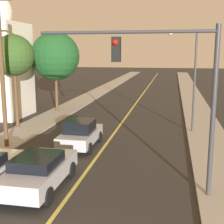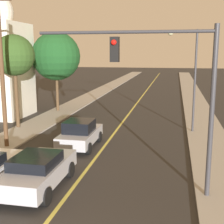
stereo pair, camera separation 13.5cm
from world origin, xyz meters
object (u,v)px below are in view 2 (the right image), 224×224
(tree_left_far, at_px, (56,56))
(car_near_lane_second, at_px, (80,134))
(streetlamp_right, at_px, (188,66))
(utility_pole_left, at_px, (2,67))
(traffic_signal_mast, at_px, (168,79))
(tree_left_near, at_px, (14,56))
(car_near_lane_front, at_px, (38,171))

(tree_left_far, bearing_deg, car_near_lane_second, -62.30)
(streetlamp_right, bearing_deg, utility_pole_left, -151.17)
(streetlamp_right, xyz_separation_m, utility_pole_left, (-10.03, -5.52, 0.10))
(traffic_signal_mast, height_order, streetlamp_right, streetlamp_right)
(tree_left_near, bearing_deg, streetlamp_right, 5.93)
(utility_pole_left, xyz_separation_m, tree_left_near, (-1.58, 4.32, 0.56))
(car_near_lane_front, height_order, streetlamp_right, streetlamp_right)
(tree_left_near, bearing_deg, car_near_lane_front, -57.88)
(streetlamp_right, distance_m, tree_left_far, 12.33)
(car_near_lane_second, bearing_deg, traffic_signal_mast, -46.28)
(traffic_signal_mast, distance_m, streetlamp_right, 9.73)
(car_near_lane_second, xyz_separation_m, streetlamp_right, (5.99, 4.52, 3.66))
(traffic_signal_mast, relative_size, streetlamp_right, 0.97)
(streetlamp_right, bearing_deg, car_near_lane_front, -120.55)
(car_near_lane_front, distance_m, car_near_lane_second, 5.63)
(streetlamp_right, bearing_deg, traffic_signal_mast, -96.31)
(utility_pole_left, bearing_deg, tree_left_far, 95.84)
(traffic_signal_mast, height_order, tree_left_far, tree_left_far)
(utility_pole_left, distance_m, tree_left_far, 10.86)
(utility_pole_left, relative_size, tree_left_near, 1.33)
(traffic_signal_mast, bearing_deg, tree_left_far, 123.96)
(car_near_lane_second, xyz_separation_m, traffic_signal_mast, (4.92, -5.15, 3.65))
(streetlamp_right, relative_size, tree_left_far, 0.95)
(car_near_lane_second, bearing_deg, utility_pole_left, -166.09)
(streetlamp_right, relative_size, tree_left_near, 1.04)
(utility_pole_left, bearing_deg, traffic_signal_mast, -24.84)
(traffic_signal_mast, xyz_separation_m, tree_left_near, (-10.54, 8.47, 0.67))
(car_near_lane_front, bearing_deg, car_near_lane_second, 90.00)
(car_near_lane_front, relative_size, utility_pole_left, 0.49)
(traffic_signal_mast, height_order, utility_pole_left, utility_pole_left)
(traffic_signal_mast, xyz_separation_m, tree_left_far, (-10.07, 14.94, 0.54))
(car_near_lane_second, xyz_separation_m, tree_left_near, (-5.62, 3.32, 4.32))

